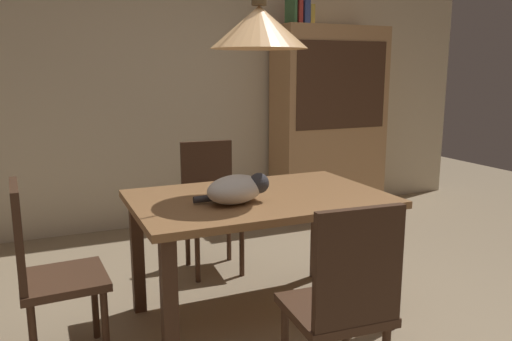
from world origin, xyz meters
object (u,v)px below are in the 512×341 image
chair_near_front (344,300)px  book_red_tall (296,9)px  cat_sleeping (237,189)px  hutch_bookcase (328,126)px  book_green_slim (291,10)px  chair_left_side (45,267)px  pendant_lamp (259,27)px  dining_table (259,213)px  book_blue_wide (302,12)px  chair_far_back (211,200)px  book_yellow_short (308,15)px

chair_near_front → book_red_tall: book_red_tall is taller
book_red_tall → cat_sleeping: bearing=-125.2°
hutch_bookcase → book_green_slim: book_green_slim is taller
chair_left_side → pendant_lamp: 1.61m
dining_table → book_green_slim: size_ratio=5.38×
pendant_lamp → book_blue_wide: bearing=55.5°
chair_near_front → book_red_tall: (1.17, 2.66, 1.48)m
chair_far_back → book_red_tall: size_ratio=3.32×
pendant_lamp → chair_near_front: bearing=-90.3°
chair_near_front → book_blue_wide: book_blue_wide is taller
chair_left_side → chair_far_back: bearing=37.9°
dining_table → book_red_tall: book_red_tall is taller
hutch_bookcase → book_red_tall: bearing=179.8°
book_green_slim → book_yellow_short: (0.18, 0.00, -0.04)m
chair_far_back → pendant_lamp: pendant_lamp is taller
chair_far_back → book_red_tall: (1.16, 0.91, 1.48)m
book_green_slim → book_red_tall: size_ratio=0.93×
chair_left_side → book_red_tall: bearing=38.0°
book_blue_wide → book_yellow_short: (0.06, 0.00, -0.03)m
chair_left_side → pendant_lamp: size_ratio=0.72×
book_red_tall → book_blue_wide: 0.07m
chair_near_front → chair_far_back: same height
cat_sleeping → chair_left_side: bearing=174.1°
dining_table → book_yellow_short: bearing=54.1°
cat_sleeping → book_green_slim: size_ratio=1.57×
dining_table → book_blue_wide: bearing=55.5°
pendant_lamp → cat_sleeping: bearing=-149.1°
chair_near_front → chair_far_back: (0.01, 1.76, 0.00)m
book_red_tall → book_green_slim: bearing=180.0°
pendant_lamp → book_red_tall: size_ratio=4.64×
chair_far_back → book_green_slim: 2.05m
pendant_lamp → book_blue_wide: 2.19m
book_yellow_short → book_blue_wide: bearing=180.0°
cat_sleeping → pendant_lamp: (0.17, 0.10, 0.84)m
chair_near_front → pendant_lamp: bearing=89.7°
cat_sleeping → book_blue_wide: bearing=53.5°
chair_far_back → book_green_slim: book_green_slim is taller
chair_near_front → hutch_bookcase: (1.56, 2.66, 0.38)m
pendant_lamp → book_yellow_short: bearing=54.1°
dining_table → chair_near_front: (-0.01, -0.88, -0.14)m
hutch_bookcase → book_green_slim: bearing=179.8°
chair_left_side → book_yellow_short: (2.42, 1.79, 1.43)m
chair_left_side → book_green_slim: book_green_slim is taller
dining_table → chair_left_side: chair_left_side is taller
chair_left_side → hutch_bookcase: bearing=33.7°
chair_far_back → pendant_lamp: (-0.01, -0.88, 1.15)m
book_green_slim → book_red_tall: (0.05, 0.00, 0.01)m
chair_left_side → hutch_bookcase: (2.68, 1.79, 0.38)m
chair_near_front → pendant_lamp: pendant_lamp is taller
pendant_lamp → book_yellow_short: size_ratio=6.50×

